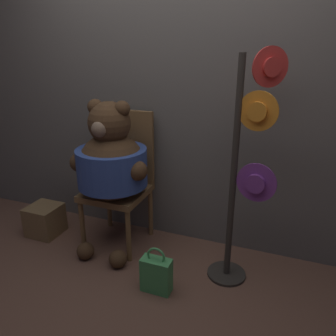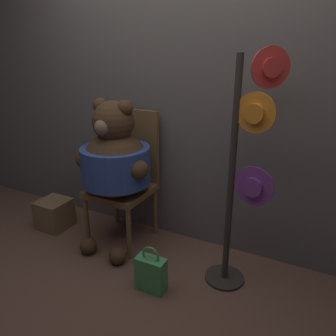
{
  "view_description": "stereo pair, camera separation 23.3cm",
  "coord_description": "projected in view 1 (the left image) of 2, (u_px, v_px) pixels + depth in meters",
  "views": [
    {
      "loc": [
        0.84,
        -1.79,
        1.58
      ],
      "look_at": [
        0.05,
        0.25,
        0.77
      ],
      "focal_mm": 35.0,
      "sensor_mm": 36.0,
      "label": 1
    },
    {
      "loc": [
        1.06,
        -1.69,
        1.58
      ],
      "look_at": [
        0.05,
        0.25,
        0.77
      ],
      "focal_mm": 35.0,
      "sensor_mm": 36.0,
      "label": 2
    }
  ],
  "objects": [
    {
      "name": "teddy_bear",
      "position": [
        111.0,
        163.0,
        2.51
      ],
      "size": [
        0.65,
        0.58,
        1.23
      ],
      "color": "#4C331E",
      "rests_on": "ground_plane"
    },
    {
      "name": "handbag_on_ground",
      "position": [
        156.0,
        274.0,
        2.22
      ],
      "size": [
        0.21,
        0.1,
        0.34
      ],
      "color": "#479E56",
      "rests_on": "ground_plane"
    },
    {
      "name": "wooden_crate",
      "position": [
        45.0,
        220.0,
        2.92
      ],
      "size": [
        0.27,
        0.27,
        0.27
      ],
      "color": "brown",
      "rests_on": "ground_plane"
    },
    {
      "name": "hat_display_rack",
      "position": [
        246.0,
        171.0,
        2.12
      ],
      "size": [
        0.42,
        0.34,
        1.59
      ],
      "color": "#332D28",
      "rests_on": "ground_plane"
    },
    {
      "name": "wall_back",
      "position": [
        182.0,
        89.0,
        2.55
      ],
      "size": [
        8.0,
        0.1,
        2.56
      ],
      "color": "#66605B",
      "rests_on": "ground_plane"
    },
    {
      "name": "chair",
      "position": [
        121.0,
        175.0,
        2.72
      ],
      "size": [
        0.48,
        0.48,
        1.11
      ],
      "color": "brown",
      "rests_on": "ground_plane"
    },
    {
      "name": "ground_plane",
      "position": [
        149.0,
        277.0,
        2.4
      ],
      "size": [
        14.0,
        14.0,
        0.0
      ],
      "primitive_type": "plane",
      "color": "brown"
    }
  ]
}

